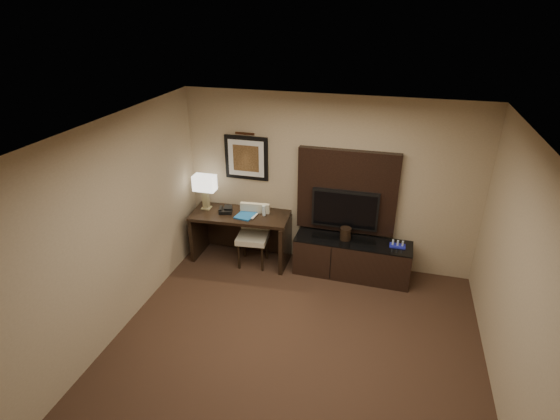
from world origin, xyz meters
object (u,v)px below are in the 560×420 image
(water_bottle, at_px, (264,211))
(ice_bucket, at_px, (346,234))
(minibar_tray, at_px, (398,244))
(tv, at_px, (345,209))
(table_lamp, at_px, (205,193))
(desk_chair, at_px, (253,237))
(credenza, at_px, (352,258))
(desk_phone, at_px, (226,210))
(desk, at_px, (241,237))

(water_bottle, bearing_deg, ice_bucket, -1.00)
(water_bottle, xyz_separation_m, minibar_tray, (2.06, -0.04, -0.27))
(tv, height_order, table_lamp, table_lamp)
(desk_chair, xyz_separation_m, table_lamp, (-0.82, 0.13, 0.62))
(credenza, bearing_deg, table_lamp, 179.95)
(tv, distance_m, water_bottle, 1.25)
(desk_chair, distance_m, ice_bucket, 1.46)
(ice_bucket, xyz_separation_m, minibar_tray, (0.77, -0.02, -0.05))
(credenza, height_order, ice_bucket, ice_bucket)
(water_bottle, height_order, minibar_tray, water_bottle)
(water_bottle, bearing_deg, tv, 6.63)
(desk_phone, xyz_separation_m, minibar_tray, (2.68, 0.02, -0.23))
(desk, distance_m, ice_bucket, 1.70)
(desk_chair, xyz_separation_m, ice_bucket, (1.44, 0.11, 0.21))
(minibar_tray, bearing_deg, ice_bucket, 178.72)
(credenza, bearing_deg, tv, 133.62)
(desk, bearing_deg, desk_phone, 179.08)
(desk, relative_size, water_bottle, 9.34)
(desk_chair, relative_size, water_bottle, 5.93)
(ice_bucket, bearing_deg, credenza, -10.70)
(minibar_tray, bearing_deg, water_bottle, 178.90)
(ice_bucket, bearing_deg, tv, 107.13)
(desk, height_order, desk_chair, desk_chair)
(desk, height_order, table_lamp, table_lamp)
(desk_phone, height_order, water_bottle, water_bottle)
(desk, distance_m, credenza, 1.80)
(minibar_tray, bearing_deg, desk, -179.86)
(desk, height_order, minibar_tray, desk)
(water_bottle, xyz_separation_m, ice_bucket, (1.29, -0.02, -0.21))
(tv, height_order, ice_bucket, tv)
(desk, xyz_separation_m, table_lamp, (-0.59, 0.05, 0.69))
(desk_chair, bearing_deg, water_bottle, 35.93)
(credenza, distance_m, desk_phone, 2.11)
(desk_chair, xyz_separation_m, minibar_tray, (2.22, 0.09, 0.15))
(desk_phone, distance_m, minibar_tray, 2.69)
(water_bottle, bearing_deg, desk, -173.14)
(table_lamp, distance_m, desk_phone, 0.43)
(credenza, xyz_separation_m, desk_chair, (-1.57, -0.09, 0.19))
(tv, xyz_separation_m, minibar_tray, (0.82, -0.18, -0.38))
(desk_chair, bearing_deg, desk, 153.88)
(water_bottle, bearing_deg, table_lamp, 179.88)
(desk_chair, bearing_deg, desk_phone, 165.42)
(table_lamp, xyz_separation_m, water_bottle, (0.97, -0.00, -0.20))
(desk_chair, height_order, table_lamp, table_lamp)
(credenza, height_order, minibar_tray, minibar_tray)
(desk, relative_size, desk_phone, 7.63)
(desk, distance_m, desk_phone, 0.52)
(table_lamp, bearing_deg, water_bottle, -0.12)
(ice_bucket, relative_size, minibar_tray, 0.82)
(desk_phone, relative_size, minibar_tray, 0.88)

